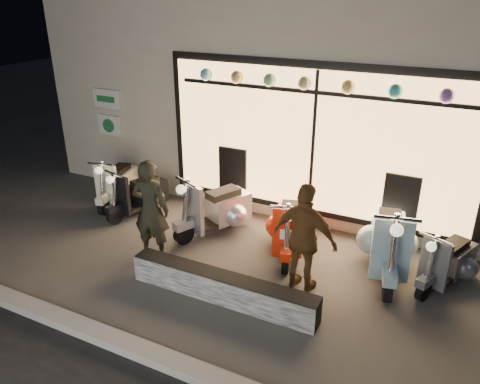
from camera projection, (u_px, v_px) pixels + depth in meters
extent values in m
plane|color=#383533|center=(217.00, 268.00, 7.13)|extent=(40.00, 40.00, 0.00)
cube|color=slate|center=(134.00, 348.00, 5.47)|extent=(40.00, 0.25, 0.12)
cube|color=beige|center=(324.00, 81.00, 10.42)|extent=(10.00, 6.00, 4.00)
cube|color=black|center=(314.00, 142.00, 7.80)|extent=(5.45, 0.06, 2.65)
cube|color=#FFBF6B|center=(314.00, 143.00, 7.77)|extent=(5.20, 0.04, 2.40)
cube|color=black|center=(316.00, 92.00, 7.39)|extent=(4.90, 0.06, 0.06)
cube|color=white|center=(106.00, 99.00, 9.45)|extent=(0.65, 0.04, 0.38)
cube|color=white|center=(109.00, 125.00, 9.68)|extent=(0.55, 0.04, 0.42)
cube|color=black|center=(222.00, 287.00, 6.34)|extent=(2.71, 0.28, 0.40)
cylinder|color=black|center=(184.00, 234.00, 7.74)|extent=(0.24, 0.36, 0.35)
cylinder|color=black|center=(233.00, 216.00, 8.34)|extent=(0.26, 0.37, 0.35)
cube|color=#ABABB0|center=(194.00, 209.00, 7.70)|extent=(0.46, 0.27, 0.85)
cube|color=#ABABB0|center=(228.00, 207.00, 8.19)|extent=(0.70, 0.84, 0.48)
cube|color=black|center=(223.00, 193.00, 8.01)|extent=(0.51, 0.65, 0.12)
sphere|color=#FFF2CC|center=(181.00, 189.00, 7.41)|extent=(0.21, 0.21, 0.16)
cylinder|color=black|center=(285.00, 263.00, 6.95)|extent=(0.20, 0.35, 0.34)
cylinder|color=black|center=(289.00, 231.00, 7.85)|extent=(0.22, 0.36, 0.34)
cube|color=red|center=(287.00, 233.00, 6.99)|extent=(0.46, 0.20, 0.82)
cube|color=red|center=(290.00, 223.00, 7.68)|extent=(0.61, 0.79, 0.46)
cube|color=black|center=(290.00, 210.00, 7.48)|extent=(0.43, 0.61, 0.12)
sphere|color=#FFF2CC|center=(288.00, 217.00, 6.63)|extent=(0.19, 0.19, 0.15)
cylinder|color=black|center=(115.00, 216.00, 8.40)|extent=(0.17, 0.32, 0.31)
cylinder|color=black|center=(154.00, 200.00, 9.02)|extent=(0.18, 0.33, 0.31)
cube|color=black|center=(121.00, 195.00, 8.39)|extent=(0.42, 0.17, 0.74)
cube|color=black|center=(150.00, 192.00, 8.88)|extent=(0.53, 0.71, 0.42)
cube|color=black|center=(145.00, 182.00, 8.72)|extent=(0.37, 0.56, 0.11)
sphere|color=#FFF2CC|center=(110.00, 180.00, 8.11)|extent=(0.17, 0.17, 0.14)
cylinder|color=black|center=(104.00, 207.00, 8.73)|extent=(0.17, 0.33, 0.32)
cylinder|color=black|center=(126.00, 187.00, 9.57)|extent=(0.19, 0.34, 0.32)
cube|color=#EBE8C0|center=(106.00, 185.00, 8.76)|extent=(0.44, 0.17, 0.77)
cube|color=#EBE8C0|center=(123.00, 180.00, 9.41)|extent=(0.54, 0.73, 0.43)
cube|color=black|center=(119.00, 170.00, 9.22)|extent=(0.38, 0.57, 0.11)
sphere|color=#FFF2CC|center=(99.00, 170.00, 8.43)|extent=(0.17, 0.17, 0.14)
cylinder|color=black|center=(388.00, 288.00, 6.33)|extent=(0.19, 0.40, 0.39)
cylinder|color=black|center=(385.00, 246.00, 7.35)|extent=(0.22, 0.41, 0.39)
cube|color=#7FA4B4|center=(391.00, 251.00, 6.36)|extent=(0.53, 0.19, 0.94)
cube|color=#7FA4B4|center=(388.00, 236.00, 7.15)|extent=(0.64, 0.88, 0.53)
cube|color=black|center=(391.00, 221.00, 6.92)|extent=(0.45, 0.69, 0.14)
sphere|color=#FFF2CC|center=(397.00, 230.00, 5.96)|extent=(0.20, 0.20, 0.17)
cylinder|color=black|center=(423.00, 290.00, 6.36)|extent=(0.20, 0.31, 0.30)
cylinder|color=black|center=(454.00, 267.00, 6.88)|extent=(0.21, 0.32, 0.30)
cube|color=#54575C|center=(434.00, 264.00, 6.33)|extent=(0.40, 0.21, 0.72)
cube|color=#54575C|center=(454.00, 258.00, 6.76)|extent=(0.58, 0.71, 0.41)
cube|color=black|center=(454.00, 245.00, 6.60)|extent=(0.42, 0.55, 0.11)
sphere|color=#FFF2CC|center=(431.00, 247.00, 6.07)|extent=(0.17, 0.17, 0.13)
imported|color=black|center=(151.00, 210.00, 7.15)|extent=(0.65, 0.49, 1.61)
imported|color=brown|center=(305.00, 239.00, 6.34)|extent=(0.98, 0.52, 1.60)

